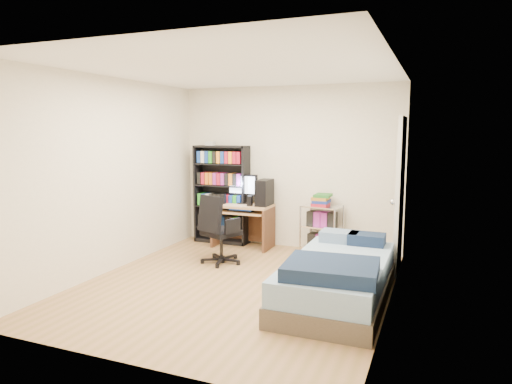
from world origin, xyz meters
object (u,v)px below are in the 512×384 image
at_px(media_shelf, 222,193).
at_px(computer_desk, 249,208).
at_px(office_chair, 219,242).
at_px(bed, 338,278).

relative_size(media_shelf, computer_desk, 1.45).
distance_m(office_chair, bed, 1.98).
height_order(media_shelf, office_chair, media_shelf).
distance_m(media_shelf, bed, 3.03).
xyz_separation_m(computer_desk, bed, (1.77, -1.78, -0.36)).
xyz_separation_m(media_shelf, office_chair, (0.49, -1.09, -0.51)).
bearing_deg(office_chair, computer_desk, 109.93).
relative_size(media_shelf, bed, 0.81).
distance_m(computer_desk, office_chair, 1.03).
bearing_deg(media_shelf, office_chair, -65.75).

